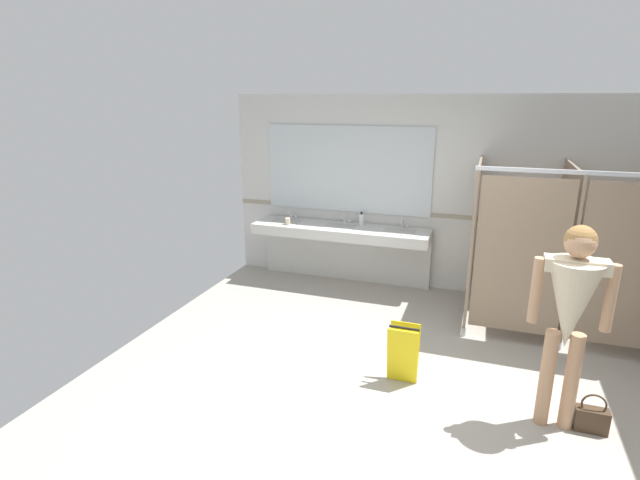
# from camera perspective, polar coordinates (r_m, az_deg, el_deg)

# --- Properties ---
(ground_plane) EXTENTS (6.04, 6.09, 0.10)m
(ground_plane) POSITION_cam_1_polar(r_m,az_deg,el_deg) (4.65, 9.78, -18.25)
(ground_plane) COLOR #9E998E
(wall_back) EXTENTS (6.04, 0.12, 2.63)m
(wall_back) POSITION_cam_1_polar(r_m,az_deg,el_deg) (6.75, 14.43, 5.10)
(wall_back) COLOR silver
(wall_back) RESTS_ON ground_plane
(wall_back_tile_band) EXTENTS (6.04, 0.01, 0.06)m
(wall_back_tile_band) POSITION_cam_1_polar(r_m,az_deg,el_deg) (6.74, 14.22, 2.79)
(wall_back_tile_band) COLOR #9E937F
(wall_back_tile_band) RESTS_ON wall_back
(vanity_counter) EXTENTS (2.47, 0.60, 0.98)m
(vanity_counter) POSITION_cam_1_polar(r_m,az_deg,el_deg) (6.87, 2.59, 0.00)
(vanity_counter) COLOR silver
(vanity_counter) RESTS_ON ground_plane
(mirror_panel) EXTENTS (2.37, 0.02, 1.20)m
(mirror_panel) POSITION_cam_1_polar(r_m,az_deg,el_deg) (6.87, 3.22, 8.31)
(mirror_panel) COLOR silver
(mirror_panel) RESTS_ON wall_back
(bathroom_stalls) EXTENTS (2.01, 1.41, 1.92)m
(bathroom_stalls) POSITION_cam_1_polar(r_m,az_deg,el_deg) (5.91, 26.99, -0.88)
(bathroom_stalls) COLOR #84705B
(bathroom_stalls) RESTS_ON ground_plane
(person_standing) EXTENTS (0.59, 0.41, 1.69)m
(person_standing) POSITION_cam_1_polar(r_m,az_deg,el_deg) (4.17, 27.45, -6.70)
(person_standing) COLOR tan
(person_standing) RESTS_ON ground_plane
(handbag) EXTENTS (0.25, 0.11, 0.33)m
(handbag) POSITION_cam_1_polar(r_m,az_deg,el_deg) (4.67, 29.35, -17.85)
(handbag) COLOR #3F2D1E
(handbag) RESTS_ON ground_plane
(soap_dispenser) EXTENTS (0.07, 0.07, 0.19)m
(soap_dispenser) POSITION_cam_1_polar(r_m,az_deg,el_deg) (6.81, 4.90, 2.45)
(soap_dispenser) COLOR white
(soap_dispenser) RESTS_ON vanity_counter
(paper_cup) EXTENTS (0.07, 0.07, 0.09)m
(paper_cup) POSITION_cam_1_polar(r_m,az_deg,el_deg) (6.82, -3.82, 2.21)
(paper_cup) COLOR beige
(paper_cup) RESTS_ON vanity_counter
(wet_floor_sign) EXTENTS (0.28, 0.19, 0.57)m
(wet_floor_sign) POSITION_cam_1_polar(r_m,az_deg,el_deg) (4.69, 9.76, -13.00)
(wet_floor_sign) COLOR yellow
(wet_floor_sign) RESTS_ON ground_plane
(floor_drain_cover) EXTENTS (0.14, 0.14, 0.01)m
(floor_drain_cover) POSITION_cam_1_polar(r_m,az_deg,el_deg) (4.52, 14.14, -18.87)
(floor_drain_cover) COLOR #B7BABF
(floor_drain_cover) RESTS_ON ground_plane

